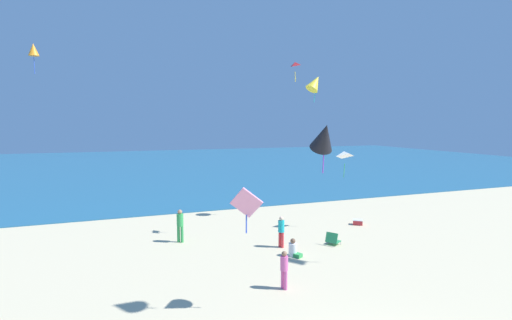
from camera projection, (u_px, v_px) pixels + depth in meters
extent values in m
plane|color=beige|center=(246.00, 250.00, 17.18)|extent=(120.00, 120.00, 0.00)
cube|color=#236084|center=(161.00, 165.00, 52.86)|extent=(120.00, 60.00, 0.05)
cube|color=#2D9956|center=(334.00, 241.00, 18.00)|extent=(0.74, 0.77, 0.03)
cube|color=#2D9956|center=(332.00, 238.00, 17.76)|extent=(0.49, 0.60, 0.48)
cylinder|color=#B7B7BC|center=(329.00, 241.00, 18.30)|extent=(0.02, 0.02, 0.16)
cylinder|color=#B7B7BC|center=(341.00, 243.00, 17.96)|extent=(0.02, 0.02, 0.16)
cube|color=red|center=(358.00, 223.00, 21.51)|extent=(0.66, 0.62, 0.26)
cube|color=white|center=(358.00, 220.00, 21.50)|extent=(0.68, 0.64, 0.04)
cylinder|color=green|center=(182.00, 234.00, 18.28)|extent=(0.14, 0.14, 0.82)
cylinder|color=green|center=(179.00, 234.00, 18.31)|extent=(0.14, 0.14, 0.82)
cylinder|color=green|center=(180.00, 220.00, 18.23)|extent=(0.44, 0.44, 0.61)
sphere|color=#A87A5B|center=(180.00, 212.00, 18.19)|extent=(0.22, 0.22, 0.22)
cylinder|color=white|center=(293.00, 250.00, 16.41)|extent=(0.51, 0.51, 0.57)
sphere|color=brown|center=(293.00, 241.00, 16.37)|extent=(0.23, 0.23, 0.23)
cube|color=green|center=(297.00, 255.00, 16.28)|extent=(0.46, 0.51, 0.17)
cylinder|color=#D8599E|center=(286.00, 280.00, 13.04)|extent=(0.12, 0.12, 0.69)
cylinder|color=#D8599E|center=(282.00, 279.00, 13.16)|extent=(0.12, 0.12, 0.69)
cylinder|color=#D8599E|center=(284.00, 263.00, 13.04)|extent=(0.36, 0.36, 0.52)
sphere|color=#846047|center=(284.00, 254.00, 13.01)|extent=(0.19, 0.19, 0.19)
cylinder|color=red|center=(280.00, 239.00, 17.61)|extent=(0.13, 0.13, 0.74)
cylinder|color=red|center=(282.00, 240.00, 17.49)|extent=(0.13, 0.13, 0.74)
cylinder|color=#19ADB2|center=(281.00, 226.00, 17.49)|extent=(0.39, 0.39, 0.56)
sphere|color=beige|center=(281.00, 219.00, 17.45)|extent=(0.20, 0.20, 0.20)
cone|color=yellow|center=(315.00, 83.00, 22.30)|extent=(1.30, 0.98, 1.23)
cylinder|color=#1EADAD|center=(315.00, 96.00, 22.37)|extent=(0.16, 0.06, 0.77)
pyramid|color=red|center=(295.00, 64.00, 18.17)|extent=(0.56, 0.64, 0.27)
cylinder|color=yellow|center=(295.00, 77.00, 18.24)|extent=(0.07, 0.05, 0.51)
cube|color=pink|center=(246.00, 203.00, 8.09)|extent=(0.64, 0.49, 0.73)
cylinder|color=blue|center=(246.00, 224.00, 8.13)|extent=(0.04, 0.04, 0.41)
pyramid|color=white|center=(344.00, 154.00, 20.45)|extent=(0.83, 0.67, 0.50)
cylinder|color=green|center=(344.00, 170.00, 20.48)|extent=(0.03, 0.10, 0.78)
cone|color=black|center=(324.00, 137.00, 10.71)|extent=(0.79, 1.07, 1.04)
cylinder|color=purple|center=(323.00, 161.00, 10.78)|extent=(0.04, 0.09, 0.73)
cone|color=orange|center=(33.00, 50.00, 21.35)|extent=(0.64, 0.64, 0.71)
cylinder|color=blue|center=(34.00, 64.00, 21.43)|extent=(0.04, 0.03, 1.09)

